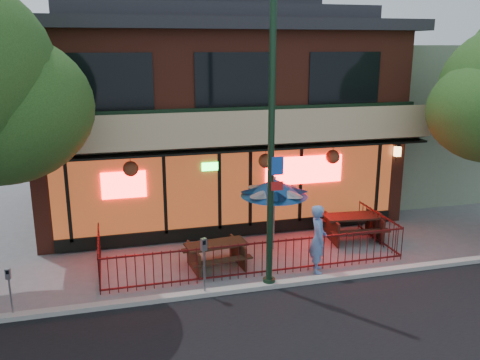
# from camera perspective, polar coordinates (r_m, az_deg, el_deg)

# --- Properties ---
(ground) EXTENTS (80.00, 80.00, 0.00)m
(ground) POSITION_cam_1_polar(r_m,az_deg,el_deg) (13.72, 2.74, -11.04)
(ground) COLOR gray
(ground) RESTS_ON ground
(curb) EXTENTS (80.00, 0.25, 0.12)m
(curb) POSITION_cam_1_polar(r_m,az_deg,el_deg) (13.27, 3.41, -11.71)
(curb) COLOR #999993
(curb) RESTS_ON ground
(restaurant_building) EXTENTS (12.96, 9.49, 8.05)m
(restaurant_building) POSITION_cam_1_polar(r_m,az_deg,el_deg) (19.32, -3.54, 9.31)
(restaurant_building) COLOR maroon
(restaurant_building) RESTS_ON ground
(neighbor_building) EXTENTS (6.00, 7.00, 6.00)m
(neighbor_building) POSITION_cam_1_polar(r_m,az_deg,el_deg) (23.46, 18.44, 6.80)
(neighbor_building) COLOR gray
(neighbor_building) RESTS_ON ground
(patio_fence) EXTENTS (8.44, 2.62, 1.00)m
(patio_fence) POSITION_cam_1_polar(r_m,az_deg,el_deg) (13.90, 2.14, -7.82)
(patio_fence) COLOR #490F10
(patio_fence) RESTS_ON ground
(street_light) EXTENTS (0.43, 0.32, 7.00)m
(street_light) POSITION_cam_1_polar(r_m,az_deg,el_deg) (12.29, 3.50, 1.48)
(street_light) COLOR black
(street_light) RESTS_ON ground
(picnic_table_left) EXTENTS (1.81, 1.46, 0.72)m
(picnic_table_left) POSITION_cam_1_polar(r_m,az_deg,el_deg) (14.19, -2.69, -8.03)
(picnic_table_left) COLOR #3A2215
(picnic_table_left) RESTS_ON ground
(picnic_table_right) EXTENTS (1.99, 1.60, 0.80)m
(picnic_table_right) POSITION_cam_1_polar(r_m,az_deg,el_deg) (16.55, 12.64, -4.79)
(picnic_table_right) COLOR #351B12
(picnic_table_right) RESTS_ON ground
(patio_umbrella) EXTENTS (2.00, 1.99, 2.28)m
(patio_umbrella) POSITION_cam_1_polar(r_m,az_deg,el_deg) (14.98, 3.89, -0.83)
(patio_umbrella) COLOR gray
(patio_umbrella) RESTS_ON ground
(pedestrian) EXTENTS (0.60, 0.78, 1.89)m
(pedestrian) POSITION_cam_1_polar(r_m,az_deg,el_deg) (13.94, 8.76, -6.53)
(pedestrian) COLOR #6085C1
(pedestrian) RESTS_ON ground
(parking_meter_near) EXTENTS (0.16, 0.15, 1.50)m
(parking_meter_near) POSITION_cam_1_polar(r_m,az_deg,el_deg) (12.49, -4.06, -8.63)
(parking_meter_near) COLOR gray
(parking_meter_near) RESTS_ON ground
(parking_meter_far) EXTENTS (0.11, 0.10, 1.20)m
(parking_meter_far) POSITION_cam_1_polar(r_m,az_deg,el_deg) (12.69, -24.48, -10.64)
(parking_meter_far) COLOR gray
(parking_meter_far) RESTS_ON ground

